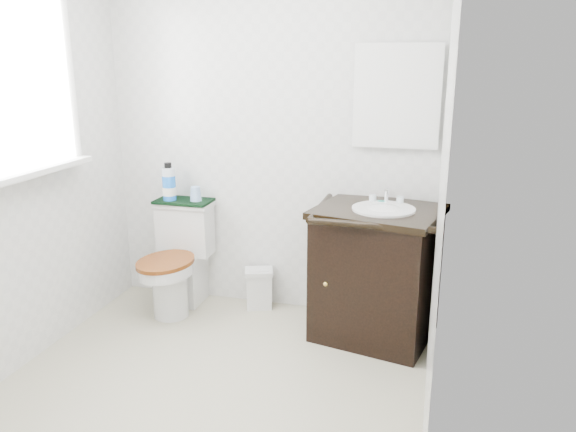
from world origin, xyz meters
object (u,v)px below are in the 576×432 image
at_px(toilet, 179,263).
at_px(mouthwash_bottle, 169,183).
at_px(trash_bin, 259,288).
at_px(vanity, 376,270).
at_px(cup, 196,194).

bearing_deg(toilet, mouthwash_bottle, 134.76).
bearing_deg(trash_bin, mouthwash_bottle, -176.41).
bearing_deg(vanity, mouthwash_bottle, 173.73).
xyz_separation_m(trash_bin, cup, (-0.44, -0.01, 0.65)).
bearing_deg(mouthwash_bottle, trash_bin, 3.59).
bearing_deg(mouthwash_bottle, cup, 7.92).
bearing_deg(vanity, cup, 171.70).
distance_m(trash_bin, cup, 0.78).
bearing_deg(cup, trash_bin, 1.78).
bearing_deg(toilet, cup, 50.79).
relative_size(trash_bin, cup, 2.83).
relative_size(toilet, mouthwash_bottle, 2.80).
bearing_deg(mouthwash_bottle, toilet, -45.24).
bearing_deg(trash_bin, vanity, -13.54).
height_order(toilet, cup, cup).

